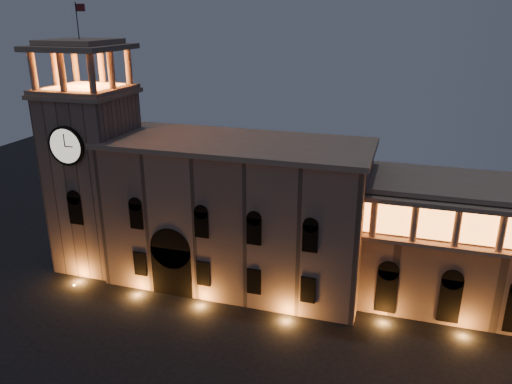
% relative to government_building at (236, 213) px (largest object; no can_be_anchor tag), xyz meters
% --- Properties ---
extents(government_building, '(30.80, 12.80, 17.60)m').
position_rel_government_building_xyz_m(government_building, '(0.00, 0.00, 0.00)').
color(government_building, '#91715E').
rests_on(government_building, ground).
extents(clock_tower, '(9.80, 9.80, 32.40)m').
position_rel_government_building_xyz_m(clock_tower, '(-18.42, -0.95, 3.73)').
color(clock_tower, '#91715E').
rests_on(clock_tower, ground).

